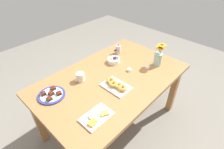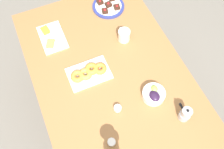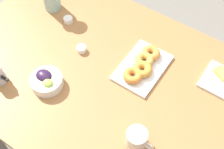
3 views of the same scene
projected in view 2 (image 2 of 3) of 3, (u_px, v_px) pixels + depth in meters
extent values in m
plane|color=slate|center=(112.00, 114.00, 2.32)|extent=(6.00, 6.00, 0.00)
cube|color=#9E6B3D|center=(112.00, 79.00, 1.68)|extent=(1.60, 1.00, 0.04)
cube|color=#9E6B3D|center=(122.00, 20.00, 2.40)|extent=(0.07, 0.07, 0.70)
cube|color=#9E6B3D|center=(38.00, 49.00, 2.24)|extent=(0.07, 0.07, 0.70)
cylinder|color=silver|center=(124.00, 35.00, 1.78)|extent=(0.09, 0.09, 0.09)
cylinder|color=brown|center=(124.00, 32.00, 1.74)|extent=(0.08, 0.08, 0.00)
torus|color=silver|center=(121.00, 30.00, 1.80)|extent=(0.05, 0.01, 0.05)
cylinder|color=white|center=(154.00, 94.00, 1.58)|extent=(0.15, 0.15, 0.05)
ellipsoid|color=#2D1938|center=(154.00, 96.00, 1.55)|extent=(0.08, 0.07, 0.04)
ellipsoid|color=#9EC14C|center=(154.00, 89.00, 1.57)|extent=(0.05, 0.04, 0.04)
cube|color=white|center=(52.00, 37.00, 1.81)|extent=(0.26, 0.17, 0.01)
cube|color=#EFB74C|center=(50.00, 44.00, 1.77)|extent=(0.09, 0.08, 0.02)
cube|color=white|center=(54.00, 33.00, 1.81)|extent=(0.08, 0.07, 0.02)
cube|color=orange|center=(45.00, 30.00, 1.82)|extent=(0.08, 0.06, 0.02)
cube|color=white|center=(89.00, 74.00, 1.67)|extent=(0.19, 0.28, 0.01)
torus|color=orange|center=(100.00, 69.00, 1.66)|extent=(0.11, 0.11, 0.03)
torus|color=gold|center=(92.00, 69.00, 1.66)|extent=(0.12, 0.12, 0.04)
torus|color=gold|center=(85.00, 74.00, 1.64)|extent=(0.11, 0.11, 0.03)
torus|color=orange|center=(78.00, 76.00, 1.63)|extent=(0.10, 0.10, 0.04)
cylinder|color=white|center=(118.00, 108.00, 1.55)|extent=(0.05, 0.05, 0.03)
cylinder|color=#C68923|center=(118.00, 108.00, 1.54)|extent=(0.04, 0.04, 0.01)
cylinder|color=white|center=(112.00, 142.00, 1.45)|extent=(0.05, 0.05, 0.03)
cylinder|color=maroon|center=(112.00, 142.00, 1.44)|extent=(0.04, 0.04, 0.01)
cylinder|color=navy|center=(108.00, 6.00, 1.95)|extent=(0.25, 0.25, 0.01)
cylinder|color=white|center=(108.00, 6.00, 1.95)|extent=(0.21, 0.21, 0.01)
cube|color=#381E14|center=(105.00, 11.00, 1.90)|extent=(0.05, 0.05, 0.02)
cone|color=red|center=(105.00, 9.00, 1.89)|extent=(0.02, 0.02, 0.01)
cube|color=#381E14|center=(100.00, 2.00, 1.95)|extent=(0.05, 0.05, 0.02)
cone|color=red|center=(100.00, 0.00, 1.93)|extent=(0.02, 0.02, 0.01)
cube|color=#381E14|center=(117.00, 7.00, 1.92)|extent=(0.05, 0.05, 0.02)
cone|color=red|center=(117.00, 5.00, 1.91)|extent=(0.02, 0.02, 0.01)
cube|color=#381E14|center=(108.00, 4.00, 1.94)|extent=(0.05, 0.05, 0.02)
cone|color=red|center=(108.00, 3.00, 1.92)|extent=(0.02, 0.02, 0.01)
cylinder|color=#B7B7BC|center=(184.00, 115.00, 1.51)|extent=(0.07, 0.07, 0.05)
cylinder|color=#B7B7BC|center=(185.00, 114.00, 1.49)|extent=(0.05, 0.05, 0.01)
cylinder|color=#B7B7BC|center=(187.00, 112.00, 1.47)|extent=(0.06, 0.06, 0.04)
sphere|color=black|center=(188.00, 111.00, 1.44)|extent=(0.02, 0.02, 0.02)
cube|color=black|center=(181.00, 106.00, 1.51)|extent=(0.04, 0.01, 0.01)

